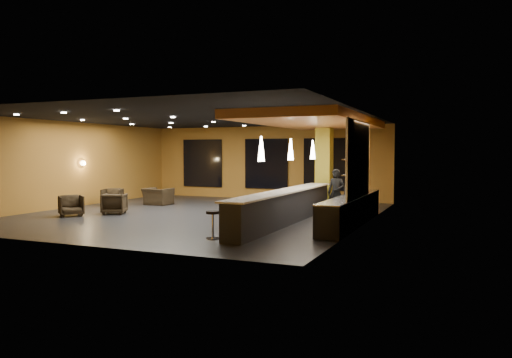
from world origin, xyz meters
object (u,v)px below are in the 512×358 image
at_px(pendant_2, 313,150).
at_px(bar_stool_3, 263,207).
at_px(pendant_1, 291,149).
at_px(bar_stool_1, 232,212).
at_px(staff_a, 336,193).
at_px(armchair_a, 71,206).
at_px(armchair_c, 112,197).
at_px(bar_stool_5, 285,200).
at_px(bar_stool_2, 248,209).
at_px(staff_b, 352,192).
at_px(bar_stool_4, 278,204).
at_px(armchair_d, 158,196).
at_px(staff_c, 357,191).
at_px(pendant_0, 261,149).
at_px(bar_counter, 285,208).
at_px(prep_counter, 351,211).
at_px(bar_stool_0, 213,221).
at_px(column, 324,165).
at_px(bar_stool_6, 296,199).
at_px(armchair_b, 114,204).

distance_m(pendant_2, bar_stool_3, 3.58).
relative_size(pendant_1, bar_stool_1, 0.81).
relative_size(pendant_2, staff_a, 0.42).
xyz_separation_m(armchair_a, armchair_c, (-0.86, 3.27, -0.00)).
xyz_separation_m(pendant_1, bar_stool_5, (-0.80, 1.68, -1.85)).
bearing_deg(bar_stool_2, pendant_1, 64.65).
distance_m(pendant_2, staff_b, 2.12).
bearing_deg(bar_stool_4, staff_b, 43.53).
height_order(pendant_2, armchair_a, pendant_2).
height_order(bar_stool_1, bar_stool_4, bar_stool_1).
distance_m(armchair_d, bar_stool_1, 8.08).
height_order(staff_b, bar_stool_3, staff_b).
height_order(staff_c, bar_stool_4, staff_c).
bearing_deg(pendant_0, bar_stool_4, 102.01).
bearing_deg(bar_stool_5, bar_stool_2, -89.58).
relative_size(staff_a, bar_stool_2, 1.95).
distance_m(bar_counter, prep_counter, 2.06).
relative_size(staff_a, bar_stool_4, 2.31).
distance_m(staff_a, armchair_a, 9.36).
distance_m(pendant_0, bar_stool_2, 2.14).
xyz_separation_m(prep_counter, bar_stool_0, (-2.77, -3.94, 0.04)).
bearing_deg(armchair_c, armchair_a, -98.39).
relative_size(column, bar_stool_0, 4.79).
relative_size(staff_c, bar_stool_3, 2.24).
relative_size(bar_counter, bar_stool_2, 9.33).
bearing_deg(bar_stool_3, pendant_1, 30.90).
bearing_deg(bar_stool_4, armchair_c, 173.88).
xyz_separation_m(pendant_2, armchair_a, (-7.57, -4.28, -1.98)).
height_order(bar_stool_3, bar_stool_6, bar_stool_3).
distance_m(pendant_0, pendant_2, 5.00).
relative_size(armchair_b, armchair_d, 0.75).
distance_m(column, bar_stool_2, 5.91).
height_order(column, bar_stool_1, column).
bearing_deg(bar_stool_3, pendant_0, -69.29).
relative_size(staff_b, armchair_b, 1.97).
relative_size(armchair_a, armchair_b, 0.98).
bearing_deg(bar_stool_6, column, 59.27).
bearing_deg(armchair_d, bar_stool_3, 155.76).
xyz_separation_m(armchair_d, bar_stool_4, (6.25, -1.97, 0.11)).
xyz_separation_m(pendant_0, bar_stool_0, (-0.77, -1.44, -1.88)).
bearing_deg(armchair_d, pendant_0, 145.89).
bearing_deg(bar_stool_5, staff_b, 23.93).
xyz_separation_m(bar_stool_1, bar_stool_2, (0.04, 1.02, -0.00)).
relative_size(bar_stool_1, bar_stool_2, 1.01).
height_order(prep_counter, bar_stool_2, prep_counter).
bearing_deg(bar_counter, staff_b, 65.39).
relative_size(armchair_a, bar_stool_1, 0.94).
height_order(staff_c, bar_stool_2, staff_c).
bearing_deg(armchair_d, staff_a, 176.42).
xyz_separation_m(prep_counter, bar_stool_4, (-2.67, 0.66, 0.03)).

